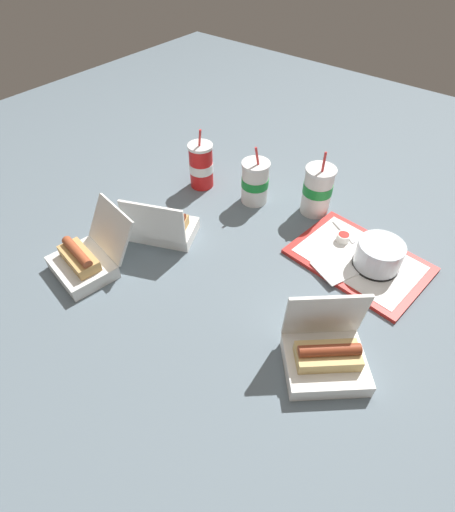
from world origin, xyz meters
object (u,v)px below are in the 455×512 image
ketchup_cup (343,237)px  clamshell_hotdog_corner (85,260)px  food_tray (359,260)px  cake_container (379,256)px  soda_cup_front (317,190)px  plastic_fork (344,231)px  soda_cup_left (201,166)px  clamshell_hotdog_center (163,226)px  soda_cup_back (255,182)px  clamshell_hotdog_front (326,356)px

ketchup_cup → clamshell_hotdog_corner: bearing=-132.7°
food_tray → cake_container: bearing=4.4°
soda_cup_front → plastic_fork: bearing=-20.4°
ketchup_cup → soda_cup_left: soda_cup_left is taller
clamshell_hotdog_corner → food_tray: bearing=41.3°
cake_container → clamshell_hotdog_center: 0.64m
soda_cup_back → ketchup_cup: bearing=-1.4°
ketchup_cup → soda_cup_front: soda_cup_front is taller
ketchup_cup → clamshell_hotdog_front: bearing=-68.2°
ketchup_cup → clamshell_hotdog_center: size_ratio=0.17×
soda_cup_back → clamshell_hotdog_center: bearing=-108.7°
plastic_fork → clamshell_hotdog_center: 0.56m
soda_cup_left → soda_cup_back: size_ratio=1.05×
clamshell_hotdog_center → plastic_fork: bearing=39.2°
clamshell_hotdog_corner → soda_cup_back: (0.17, 0.56, 0.04)m
clamshell_hotdog_center → soda_cup_back: 0.35m
clamshell_hotdog_corner → cake_container: bearing=39.4°
clamshell_hotdog_front → soda_cup_left: soda_cup_left is taller
cake_container → plastic_fork: bearing=151.7°
soda_cup_back → soda_cup_front: soda_cup_front is taller
food_tray → clamshell_hotdog_front: (0.09, -0.37, 0.04)m
ketchup_cup → clamshell_hotdog_front: 0.44m
soda_cup_left → soda_cup_back: soda_cup_left is taller
ketchup_cup → clamshell_hotdog_front: size_ratio=0.17×
soda_cup_back → plastic_fork: bearing=5.1°
clamshell_hotdog_center → cake_container: bearing=26.2°
ketchup_cup → food_tray: bearing=-27.9°
cake_container → clamshell_hotdog_corner: 0.82m
soda_cup_back → soda_cup_left: bearing=-168.0°
plastic_fork → clamshell_hotdog_center: (-0.43, -0.35, 0.02)m
food_tray → soda_cup_back: 0.42m
food_tray → soda_cup_back: bearing=173.4°
ketchup_cup → soda_cup_back: size_ratio=0.19×
ketchup_cup → clamshell_hotdog_center: bearing=-144.8°
cake_container → soda_cup_left: size_ratio=0.59×
food_tray → ketchup_cup: (-0.08, 0.04, 0.02)m
food_tray → ketchup_cup: bearing=152.1°
clamshell_hotdog_front → soda_cup_back: size_ratio=1.14×
food_tray → plastic_fork: 0.12m
clamshell_hotdog_center → soda_cup_front: (0.30, 0.40, 0.04)m
clamshell_hotdog_corner → soda_cup_back: 0.59m
soda_cup_left → clamshell_hotdog_center: bearing=-72.1°
cake_container → soda_cup_front: (-0.27, 0.12, 0.03)m
food_tray → clamshell_hotdog_center: 0.59m
food_tray → ketchup_cup: 0.09m
cake_container → soda_cup_back: soda_cup_back is taller
clamshell_hotdog_center → clamshell_hotdog_corner: clamshell_hotdog_corner is taller
clamshell_hotdog_center → soda_cup_back: (0.11, 0.33, 0.03)m
cake_container → clamshell_hotdog_corner: size_ratio=0.55×
plastic_fork → clamshell_hotdog_front: 0.48m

